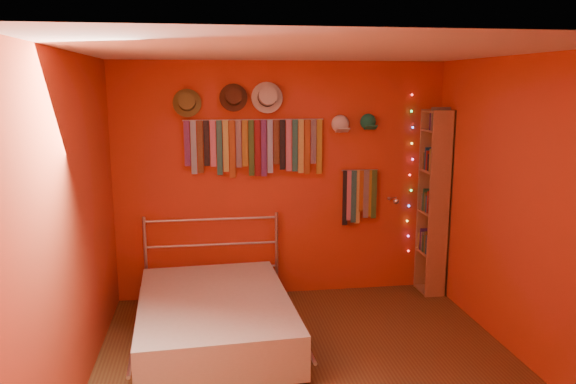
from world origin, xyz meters
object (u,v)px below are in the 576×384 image
tie_rack (255,145)px  reading_lamp (395,201)px  bookshelf (437,202)px  bed (215,317)px

tie_rack → reading_lamp: size_ratio=5.28×
bookshelf → tie_rack: bearing=175.4°
reading_lamp → bed: size_ratio=0.14×
reading_lamp → bed: reading_lamp is taller
reading_lamp → bookshelf: bookshelf is taller
bookshelf → bed: 2.68m
reading_lamp → bed: (-1.94, -0.86, -0.82)m
bed → tie_rack: bearing=62.1°
tie_rack → reading_lamp: bearing=-5.8°
tie_rack → bed: tie_rack is taller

